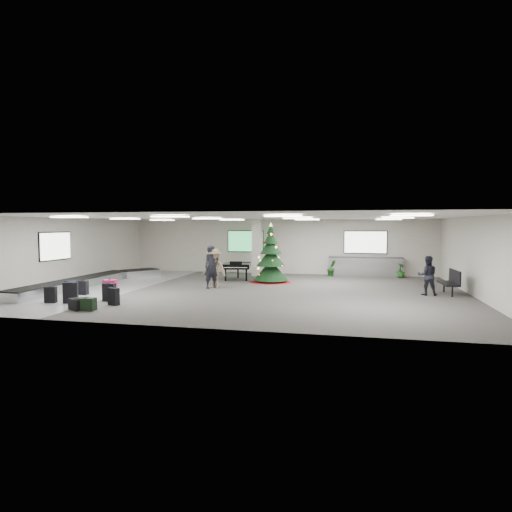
% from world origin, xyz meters
% --- Properties ---
extents(ground, '(18.00, 18.00, 0.00)m').
position_xyz_m(ground, '(0.00, 0.00, 0.00)').
color(ground, '#3E3C39').
rests_on(ground, ground).
extents(room_envelope, '(18.02, 14.02, 3.21)m').
position_xyz_m(room_envelope, '(-0.38, 0.67, 2.33)').
color(room_envelope, beige).
rests_on(room_envelope, ground).
extents(baggage_carousel, '(2.28, 9.71, 0.43)m').
position_xyz_m(baggage_carousel, '(-7.84, -0.08, 0.21)').
color(baggage_carousel, silver).
rests_on(baggage_carousel, ground).
extents(service_counter, '(4.05, 0.65, 1.08)m').
position_xyz_m(service_counter, '(5.00, 6.65, 0.55)').
color(service_counter, silver).
rests_on(service_counter, ground).
extents(suitcase_0, '(0.56, 0.46, 0.79)m').
position_xyz_m(suitcase_0, '(-5.78, -4.37, 0.38)').
color(suitcase_0, black).
rests_on(suitcase_0, ground).
extents(suitcase_1, '(0.44, 0.32, 0.64)m').
position_xyz_m(suitcase_1, '(-4.03, -4.39, 0.31)').
color(suitcase_1, black).
rests_on(suitcase_1, ground).
extents(pink_suitcase, '(0.53, 0.35, 0.79)m').
position_xyz_m(pink_suitcase, '(-4.77, -3.42, 0.38)').
color(pink_suitcase, '#D31B62').
rests_on(pink_suitcase, ground).
extents(suitcase_3, '(0.47, 0.29, 0.69)m').
position_xyz_m(suitcase_3, '(-4.62, -3.71, 0.34)').
color(suitcase_3, black).
rests_on(suitcase_3, ground).
extents(navy_suitcase, '(0.55, 0.47, 0.75)m').
position_xyz_m(navy_suitcase, '(-6.22, -3.74, 0.37)').
color(navy_suitcase, black).
rests_on(navy_suitcase, ground).
extents(suitcase_5, '(0.43, 0.29, 0.61)m').
position_xyz_m(suitcase_5, '(-6.52, -4.49, 0.30)').
color(suitcase_5, black).
rests_on(suitcase_5, ground).
extents(green_duffel, '(0.64, 0.35, 0.44)m').
position_xyz_m(green_duffel, '(-4.42, -5.44, 0.21)').
color(green_duffel, black).
rests_on(green_duffel, ground).
extents(suitcase_8, '(0.39, 0.23, 0.60)m').
position_xyz_m(suitcase_8, '(-6.48, -2.61, 0.29)').
color(suitcase_8, black).
rests_on(suitcase_8, ground).
extents(black_duffel, '(0.65, 0.54, 0.39)m').
position_xyz_m(black_duffel, '(-4.78, -5.45, 0.19)').
color(black_duffel, black).
rests_on(black_duffel, ground).
extents(christmas_tree, '(2.10, 2.10, 2.99)m').
position_xyz_m(christmas_tree, '(0.29, 2.97, 1.02)').
color(christmas_tree, maroon).
rests_on(christmas_tree, ground).
extents(grand_piano, '(1.64, 1.98, 1.01)m').
position_xyz_m(grand_piano, '(-1.63, 3.59, 0.72)').
color(grand_piano, black).
rests_on(grand_piano, ground).
extents(bench, '(0.61, 1.64, 1.02)m').
position_xyz_m(bench, '(8.24, 0.73, 0.58)').
color(bench, black).
rests_on(bench, ground).
extents(traveler_a, '(0.83, 0.83, 1.95)m').
position_xyz_m(traveler_a, '(-1.91, 0.27, 0.97)').
color(traveler_a, black).
rests_on(traveler_a, ground).
extents(traveler_b, '(1.29, 0.91, 1.81)m').
position_xyz_m(traveler_b, '(-1.84, 0.40, 0.91)').
color(traveler_b, '#866F52').
rests_on(traveler_b, ground).
extents(traveler_bench, '(0.79, 0.62, 1.60)m').
position_xyz_m(traveler_bench, '(7.25, 0.35, 0.80)').
color(traveler_bench, black).
rests_on(traveler_bench, ground).
extents(potted_plant_left, '(0.64, 0.61, 0.91)m').
position_xyz_m(potted_plant_left, '(3.16, 6.23, 0.46)').
color(potted_plant_left, '#183A12').
rests_on(potted_plant_left, ground).
extents(potted_plant_right, '(0.61, 0.61, 0.80)m').
position_xyz_m(potted_plant_right, '(6.87, 6.24, 0.40)').
color(potted_plant_right, '#183A12').
rests_on(potted_plant_right, ground).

